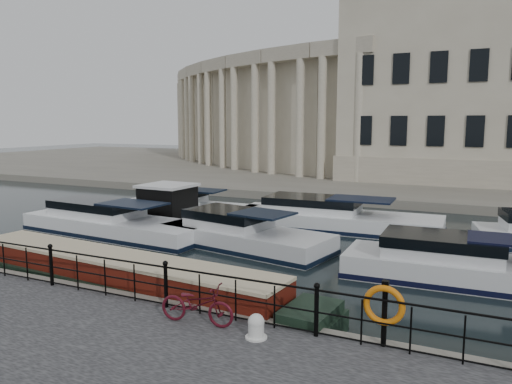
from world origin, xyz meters
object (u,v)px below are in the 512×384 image
Objects in this scene: life_ring_post at (384,306)px; narrowboat at (117,281)px; bicycle at (197,304)px; mooring_bollard at (256,327)px; harbour_hut at (168,207)px.

life_ring_post is 0.10× the size of narrowboat.
bicycle is at bearing -171.17° from life_ring_post.
life_ring_post is (2.59, 0.74, 0.63)m from mooring_bollard.
life_ring_post reaches higher than narrowboat.
life_ring_post is 16.51m from harbour_hut.
narrowboat reaches higher than mooring_bollard.
life_ring_post is 0.42× the size of harbour_hut.
harbour_hut is at bearing 141.05° from life_ring_post.
harbour_hut is (-10.25, 11.12, 0.15)m from mooring_bollard.
life_ring_post is (4.16, 0.65, 0.41)m from bicycle.
mooring_bollard is 0.04× the size of narrowboat.
narrowboat is at bearing -61.24° from harbour_hut.
bicycle is 14.02m from harbour_hut.
bicycle is 0.54× the size of harbour_hut.
harbour_hut is at bearing 132.67° from mooring_bollard.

